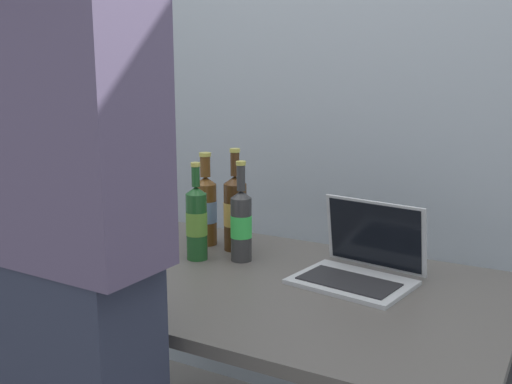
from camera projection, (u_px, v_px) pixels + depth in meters
The scene contains 9 objects.
desk at pixel (246, 320), 1.72m from camera, with size 1.44×0.82×0.77m.
laptop at pixel (360, 263), 1.66m from camera, with size 0.35×0.31×0.22m.
beer_bottle_brown at pixel (241, 223), 1.81m from camera, with size 0.07×0.07×0.31m.
beer_bottle_amber at pixel (235, 211), 1.92m from camera, with size 0.08×0.08×0.33m.
beer_bottle_green at pixel (197, 221), 1.83m from camera, with size 0.07×0.07×0.30m.
beer_bottle_dark at pixel (206, 208), 1.98m from camera, with size 0.07×0.07×0.31m.
person_figure at pixel (74, 275), 1.21m from camera, with size 0.40×0.30×1.78m.
coffee_mug at pixel (48, 250), 1.78m from camera, with size 0.12×0.09×0.10m.
back_wall at pixel (343, 83), 2.20m from camera, with size 6.00×0.10×2.60m, color #99A3AD.
Camera 1 is at (0.81, -1.39, 1.35)m, focal length 41.65 mm.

